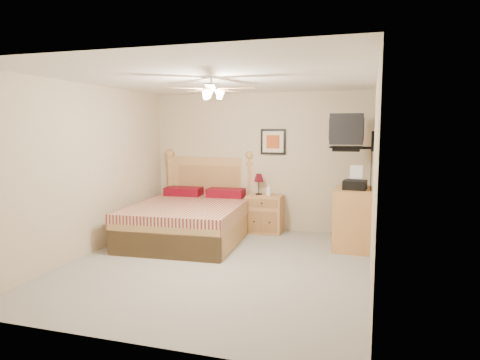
% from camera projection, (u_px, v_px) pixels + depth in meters
% --- Properties ---
extents(floor, '(4.50, 4.50, 0.00)m').
position_uv_depth(floor, '(218.00, 265.00, 5.86)').
color(floor, gray).
rests_on(floor, ground).
extents(ceiling, '(4.00, 4.50, 0.04)m').
position_uv_depth(ceiling, '(217.00, 79.00, 5.56)').
color(ceiling, white).
rests_on(ceiling, ground).
extents(wall_back, '(4.00, 0.04, 2.50)m').
position_uv_depth(wall_back, '(259.00, 162.00, 7.85)').
color(wall_back, '#C2AF8F').
rests_on(wall_back, ground).
extents(wall_front, '(4.00, 0.04, 2.50)m').
position_uv_depth(wall_front, '(126.00, 202.00, 3.57)').
color(wall_front, '#C2AF8F').
rests_on(wall_front, ground).
extents(wall_left, '(0.04, 4.50, 2.50)m').
position_uv_depth(wall_left, '(89.00, 170.00, 6.28)').
color(wall_left, '#C2AF8F').
rests_on(wall_left, ground).
extents(wall_right, '(0.04, 4.50, 2.50)m').
position_uv_depth(wall_right, '(374.00, 180.00, 5.13)').
color(wall_right, '#C2AF8F').
rests_on(wall_right, ground).
extents(bed, '(1.86, 2.36, 1.46)m').
position_uv_depth(bed, '(189.00, 197.00, 7.10)').
color(bed, tan).
rests_on(bed, ground).
extents(nightstand, '(0.63, 0.48, 0.67)m').
position_uv_depth(nightstand, '(265.00, 214.00, 7.67)').
color(nightstand, '#AB783A').
rests_on(nightstand, ground).
extents(table_lamp, '(0.26, 0.26, 0.38)m').
position_uv_depth(table_lamp, '(259.00, 184.00, 7.71)').
color(table_lamp, '#540812').
rests_on(table_lamp, nightstand).
extents(lotion_bottle, '(0.10, 0.10, 0.21)m').
position_uv_depth(lotion_bottle, '(269.00, 190.00, 7.57)').
color(lotion_bottle, white).
rests_on(lotion_bottle, nightstand).
extents(framed_picture, '(0.46, 0.04, 0.46)m').
position_uv_depth(framed_picture, '(273.00, 142.00, 7.71)').
color(framed_picture, black).
rests_on(framed_picture, wall_back).
extents(dresser, '(0.57, 0.81, 0.94)m').
position_uv_depth(dresser, '(353.00, 218.00, 6.63)').
color(dresser, '#B67C43').
rests_on(dresser, ground).
extents(fax_machine, '(0.37, 0.39, 0.36)m').
position_uv_depth(fax_machine, '(355.00, 178.00, 6.44)').
color(fax_machine, black).
rests_on(fax_machine, dresser).
extents(magazine_lower, '(0.25, 0.29, 0.02)m').
position_uv_depth(magazine_lower, '(351.00, 185.00, 6.88)').
color(magazine_lower, '#BAAC92').
rests_on(magazine_lower, dresser).
extents(magazine_upper, '(0.25, 0.31, 0.02)m').
position_uv_depth(magazine_upper, '(352.00, 183.00, 6.89)').
color(magazine_upper, tan).
rests_on(magazine_upper, magazine_lower).
extents(wall_tv, '(0.56, 0.46, 0.58)m').
position_uv_depth(wall_tv, '(357.00, 132.00, 6.41)').
color(wall_tv, black).
rests_on(wall_tv, wall_right).
extents(ceiling_fan, '(1.14, 1.14, 0.28)m').
position_uv_depth(ceiling_fan, '(211.00, 89.00, 5.39)').
color(ceiling_fan, silver).
rests_on(ceiling_fan, ceiling).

